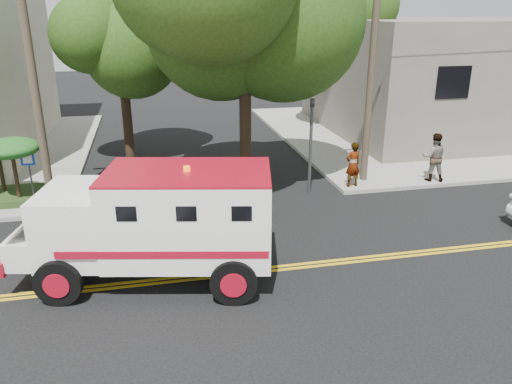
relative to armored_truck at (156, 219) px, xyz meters
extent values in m
plane|color=black|center=(2.05, -0.15, -1.68)|extent=(100.00, 100.00, 0.00)
cube|color=gray|center=(15.55, 13.35, -1.61)|extent=(17.00, 17.00, 0.15)
cube|color=#615C53|center=(17.05, 13.85, 1.47)|extent=(14.00, 12.00, 6.00)
cylinder|color=#382D23|center=(-3.55, 5.85, 2.82)|extent=(0.28, 0.28, 9.00)
cylinder|color=#382D23|center=(8.35, 6.05, 2.82)|extent=(0.28, 0.28, 9.00)
cylinder|color=black|center=(3.55, 6.35, 1.82)|extent=(0.44, 0.44, 7.00)
cylinder|color=black|center=(-0.95, 11.85, 1.12)|extent=(0.44, 0.44, 5.60)
sphere|color=#1D3C10|center=(-0.95, 11.85, 3.92)|extent=(3.92, 3.92, 3.92)
sphere|color=#1D3C10|center=(-0.11, 11.29, 4.34)|extent=(3.36, 3.36, 3.36)
cylinder|color=black|center=(10.55, 15.85, 1.29)|extent=(0.44, 0.44, 5.95)
sphere|color=#1D3C10|center=(10.55, 15.85, 4.27)|extent=(4.20, 4.20, 4.20)
sphere|color=#1D3C10|center=(11.45, 15.25, 4.72)|extent=(3.60, 3.60, 3.60)
cylinder|color=#3F3F42|center=(5.85, 5.45, 0.12)|extent=(0.12, 0.12, 3.60)
imported|color=#3F3F42|center=(5.85, 5.45, 1.47)|extent=(0.15, 0.18, 0.90)
cylinder|color=#3F3F42|center=(-4.15, 6.05, -0.68)|extent=(0.06, 0.06, 2.00)
cube|color=#0C33A5|center=(-4.15, 5.99, 0.12)|extent=(0.45, 0.03, 0.45)
cylinder|color=black|center=(-5.35, 7.05, -0.61)|extent=(0.14, 0.14, 1.36)
cylinder|color=black|center=(-4.65, 6.15, -0.45)|extent=(0.14, 0.14, 1.68)
ellipsoid|color=#174F17|center=(-4.65, 6.15, 0.49)|extent=(1.91, 1.91, 0.66)
cube|color=white|center=(0.82, -0.17, 0.13)|extent=(4.43, 3.16, 2.17)
cube|color=white|center=(-1.90, 0.40, -0.08)|extent=(2.09, 2.56, 1.76)
cube|color=black|center=(-2.69, 0.57, 0.38)|extent=(0.42, 1.73, 0.72)
cube|color=white|center=(-2.97, 0.63, -0.60)|extent=(1.34, 2.21, 0.72)
cube|color=maroon|center=(-3.47, 0.74, -0.85)|extent=(0.64, 2.21, 0.36)
cube|color=maroon|center=(0.82, -0.17, 1.24)|extent=(4.43, 3.16, 0.06)
cylinder|color=black|center=(-2.35, -0.68, -1.11)|extent=(1.18, 0.56, 1.14)
cylinder|color=black|center=(-1.87, 1.58, -1.11)|extent=(1.18, 0.56, 1.14)
cylinder|color=black|center=(1.69, -1.54, -1.11)|extent=(1.18, 0.56, 1.14)
cylinder|color=black|center=(2.17, 0.72, -1.11)|extent=(1.18, 0.56, 1.14)
imported|color=gray|center=(7.55, 5.35, -0.65)|extent=(0.71, 0.53, 1.76)
imported|color=gray|center=(10.97, 5.35, -0.56)|extent=(1.13, 1.01, 1.94)
camera|label=1|loc=(0.00, -11.75, 4.93)|focal=35.00mm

